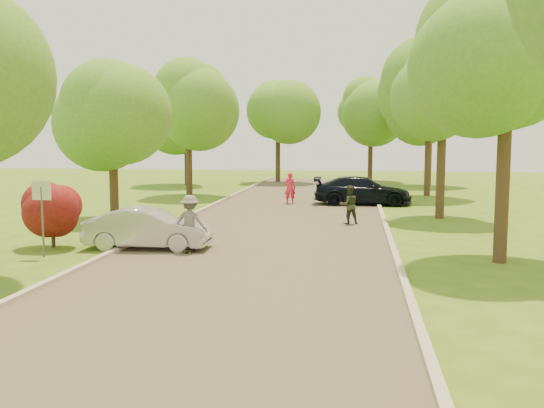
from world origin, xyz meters
The scene contains 21 objects.
ground centered at (0.00, 0.00, 0.00)m, with size 100.00×100.00×0.00m, color #3C6818.
road centered at (0.00, 8.00, 0.01)m, with size 8.00×60.00×0.01m, color #4C4438.
curb_left centered at (-4.05, 8.00, 0.06)m, with size 0.18×60.00×0.12m, color #B2AD9E.
curb_right centered at (4.05, 8.00, 0.06)m, with size 0.18×60.00×0.12m, color #B2AD9E.
street_sign centered at (-5.80, 4.00, 1.56)m, with size 0.55×0.06×2.17m.
red_shrub centered at (-6.30, 5.50, 1.10)m, with size 1.70×1.70×1.95m.
tree_l_midb centered at (-6.81, 12.00, 4.59)m, with size 4.30×4.20×6.62m.
tree_l_far centered at (-6.39, 22.00, 5.47)m, with size 4.92×4.80×7.79m.
tree_r_mida centered at (7.02, 5.00, 5.54)m, with size 5.13×5.00×7.95m.
tree_r_midb centered at (6.60, 14.00, 4.88)m, with size 4.51×4.40×7.01m.
tree_r_far centered at (7.23, 24.00, 5.83)m, with size 5.33×5.20×8.34m.
tree_bg_a centered at (-8.78, 30.00, 5.31)m, with size 5.12×5.00×7.72m.
tree_bg_b centered at (8.22, 32.00, 5.54)m, with size 5.12×5.00×7.95m.
tree_bg_c centered at (-2.79, 34.00, 5.02)m, with size 4.92×4.80×7.33m.
tree_bg_d centered at (4.22, 36.00, 5.31)m, with size 5.12×5.00×7.72m.
silver_sedan centered at (-3.30, 5.62, 0.62)m, with size 1.31×3.77×1.24m, color #AEADB2.
dark_sedan centered at (3.25, 18.81, 0.71)m, with size 1.98×4.87×1.41m, color black.
longboard centered at (-1.89, 5.28, 0.09)m, with size 0.29×0.83×0.10m.
skateboarder centered at (-1.89, 5.28, 0.90)m, with size 1.03×0.59×1.59m, color slate.
person_striped centered at (-0.41, 18.69, 0.80)m, with size 0.58×0.38×1.60m, color red.
person_olive centered at (2.66, 11.71, 0.76)m, with size 0.74×0.57×1.52m, color #29311D.
Camera 1 is at (2.91, -11.81, 3.37)m, focal length 40.00 mm.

